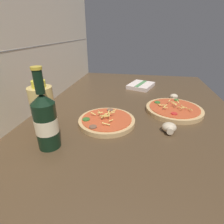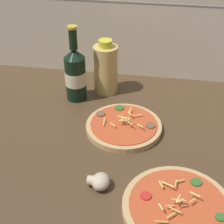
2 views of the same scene
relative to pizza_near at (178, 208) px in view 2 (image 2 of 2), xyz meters
The scene contains 7 objects.
counter_slab 19.79cm from the pizza_near, 119.53° to the left, with size 160.00×90.00×2.50cm.
tile_backsplash 68.63cm from the pizza_near, 98.79° to the left, with size 160.00×1.13×60.00cm.
pizza_near is the anchor object (origin of this frame).
pizza_far 32.40cm from the pizza_near, 119.68° to the left, with size 22.55×22.55×4.99cm.
beer_bottle 55.61cm from the pizza_near, 128.42° to the left, with size 6.97×6.97×25.41cm.
oil_bottle 55.79cm from the pizza_near, 117.16° to the left, with size 8.19×8.19×18.98cm.
mushroom_right 19.25cm from the pizza_near, 166.90° to the left, with size 5.51×5.25×3.67cm.
Camera 2 is at (3.31, -69.86, 65.24)cm, focal length 55.00 mm.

